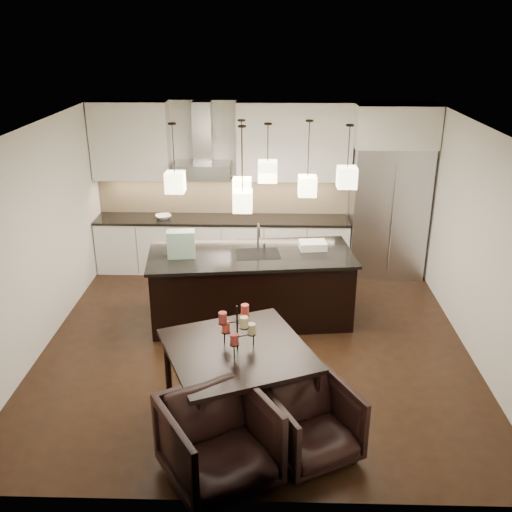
{
  "coord_description": "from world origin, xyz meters",
  "views": [
    {
      "loc": [
        0.19,
        -6.6,
        3.91
      ],
      "look_at": [
        0.0,
        0.2,
        1.15
      ],
      "focal_mm": 40.0,
      "sensor_mm": 36.0,
      "label": 1
    }
  ],
  "objects_px": {
    "dining_table": "(238,382)",
    "armchair_right": "(312,423)",
    "refrigerator": "(387,212)",
    "armchair_left": "(219,442)",
    "island_body": "(251,288)"
  },
  "relations": [
    {
      "from": "dining_table",
      "to": "refrigerator",
      "type": "bearing_deg",
      "value": 37.37
    },
    {
      "from": "refrigerator",
      "to": "island_body",
      "type": "relative_size",
      "value": 0.79
    },
    {
      "from": "refrigerator",
      "to": "dining_table",
      "type": "relative_size",
      "value": 1.55
    },
    {
      "from": "island_body",
      "to": "armchair_right",
      "type": "bearing_deg",
      "value": -82.9
    },
    {
      "from": "dining_table",
      "to": "armchair_left",
      "type": "distance_m",
      "value": 0.96
    },
    {
      "from": "island_body",
      "to": "armchair_left",
      "type": "distance_m",
      "value": 3.15
    },
    {
      "from": "island_body",
      "to": "dining_table",
      "type": "height_order",
      "value": "island_body"
    },
    {
      "from": "dining_table",
      "to": "armchair_right",
      "type": "distance_m",
      "value": 0.95
    },
    {
      "from": "refrigerator",
      "to": "dining_table",
      "type": "height_order",
      "value": "refrigerator"
    },
    {
      "from": "refrigerator",
      "to": "armchair_left",
      "type": "height_order",
      "value": "refrigerator"
    },
    {
      "from": "armchair_left",
      "to": "armchair_right",
      "type": "bearing_deg",
      "value": -8.92
    },
    {
      "from": "refrigerator",
      "to": "dining_table",
      "type": "distance_m",
      "value": 4.57
    },
    {
      "from": "refrigerator",
      "to": "armchair_left",
      "type": "relative_size",
      "value": 2.3
    },
    {
      "from": "refrigerator",
      "to": "armchair_left",
      "type": "distance_m",
      "value": 5.45
    },
    {
      "from": "refrigerator",
      "to": "armchair_right",
      "type": "height_order",
      "value": "refrigerator"
    }
  ]
}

